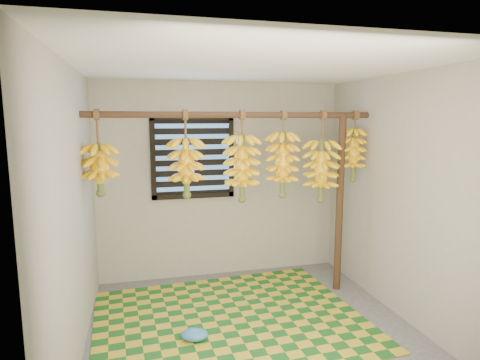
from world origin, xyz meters
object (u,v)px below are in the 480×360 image
object	(u,v)px
support_post	(340,205)
banana_bunch_e	(321,171)
plastic_bag	(194,335)
banana_bunch_f	(354,154)
banana_bunch_a	(100,169)
banana_bunch_c	(242,168)
banana_bunch_b	(186,168)
woven_mat	(230,319)
banana_bunch_d	(283,165)

from	to	relation	value
support_post	banana_bunch_e	world-z (taller)	banana_bunch_e
plastic_bag	banana_bunch_f	xyz separation A→B (m)	(1.91, 0.71, 1.51)
banana_bunch_f	banana_bunch_e	bearing A→B (deg)	180.00
support_post	banana_bunch_e	bearing A→B (deg)	180.00
support_post	banana_bunch_a	distance (m)	2.60
banana_bunch_c	banana_bunch_e	xyz separation A→B (m)	(0.90, 0.00, -0.06)
banana_bunch_b	banana_bunch_f	xyz separation A→B (m)	(1.87, 0.00, 0.09)
banana_bunch_a	banana_bunch_e	distance (m)	2.31
banana_bunch_e	support_post	bearing A→B (deg)	-0.00
banana_bunch_c	banana_bunch_e	size ratio (longest dim) A/B	0.95
woven_mat	plastic_bag	size ratio (longest dim) A/B	10.53
banana_bunch_a	banana_bunch_e	xyz separation A→B (m)	(2.31, 0.00, -0.09)
plastic_bag	banana_bunch_f	distance (m)	2.53
plastic_bag	banana_bunch_c	xyz separation A→B (m)	(0.62, 0.71, 1.39)
banana_bunch_d	banana_bunch_e	bearing A→B (deg)	0.00
banana_bunch_c	banana_bunch_f	xyz separation A→B (m)	(1.29, -0.00, 0.12)
support_post	banana_bunch_c	world-z (taller)	banana_bunch_c
plastic_bag	banana_bunch_b	size ratio (longest dim) A/B	0.28
banana_bunch_a	banana_bunch_e	bearing A→B (deg)	0.00
woven_mat	banana_bunch_b	xyz separation A→B (m)	(-0.35, 0.42, 1.47)
banana_bunch_b	banana_bunch_d	distance (m)	1.03
banana_bunch_e	woven_mat	bearing A→B (deg)	-159.81
support_post	woven_mat	bearing A→B (deg)	-163.12
plastic_bag	banana_bunch_c	distance (m)	1.68
banana_bunch_f	banana_bunch_d	bearing A→B (deg)	-180.00
support_post	woven_mat	world-z (taller)	support_post
support_post	banana_bunch_c	distance (m)	1.23
support_post	plastic_bag	world-z (taller)	support_post
banana_bunch_b	banana_bunch_d	size ratio (longest dim) A/B	0.95
plastic_bag	banana_bunch_d	size ratio (longest dim) A/B	0.26
banana_bunch_c	plastic_bag	bearing A→B (deg)	-131.20
banana_bunch_c	banana_bunch_d	size ratio (longest dim) A/B	1.03
banana_bunch_d	banana_bunch_e	size ratio (longest dim) A/B	0.92
woven_mat	banana_bunch_a	world-z (taller)	banana_bunch_a
banana_bunch_a	banana_bunch_c	distance (m)	1.41
support_post	banana_bunch_b	size ratio (longest dim) A/B	2.28
banana_bunch_c	banana_bunch_d	xyz separation A→B (m)	(0.45, -0.00, 0.03)
support_post	woven_mat	distance (m)	1.74
banana_bunch_b	banana_bunch_c	bearing A→B (deg)	0.00
banana_bunch_b	banana_bunch_f	distance (m)	1.87
support_post	banana_bunch_f	xyz separation A→B (m)	(0.15, 0.00, 0.57)
plastic_bag	banana_bunch_d	bearing A→B (deg)	33.45
plastic_bag	banana_bunch_a	world-z (taller)	banana_bunch_a
banana_bunch_c	banana_bunch_b	bearing A→B (deg)	-180.00
banana_bunch_b	banana_bunch_c	size ratio (longest dim) A/B	0.92
banana_bunch_e	banana_bunch_f	xyz separation A→B (m)	(0.39, -0.00, 0.17)
support_post	banana_bunch_b	world-z (taller)	banana_bunch_b
banana_bunch_a	banana_bunch_c	world-z (taller)	same
support_post	banana_bunch_e	size ratio (longest dim) A/B	2.00
woven_mat	banana_bunch_e	size ratio (longest dim) A/B	2.57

